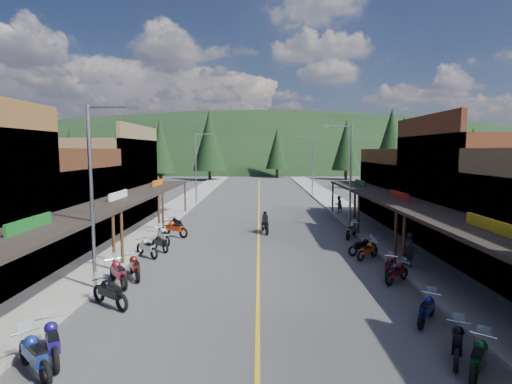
{
  "coord_description": "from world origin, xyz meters",
  "views": [
    {
      "loc": [
        0.05,
        -22.79,
        6.1
      ],
      "look_at": [
        -0.19,
        6.72,
        3.0
      ],
      "focal_mm": 28.0,
      "sensor_mm": 36.0,
      "label": 1
    }
  ],
  "objects_px": {
    "pine_3": "(277,148)",
    "bike_east_7": "(368,250)",
    "pine_4": "(346,145)",
    "bike_west_4": "(110,291)",
    "streetlight_1": "(197,165)",
    "pine_7": "(130,146)",
    "bike_west_10": "(174,228)",
    "pine_1": "(156,145)",
    "pine_11": "(391,143)",
    "bike_east_5": "(397,272)",
    "bike_west_6": "(135,265)",
    "bike_west_9": "(163,235)",
    "shop_west_2": "(38,208)",
    "bike_east_3": "(457,341)",
    "pine_0": "(71,148)",
    "bike_east_6": "(389,266)",
    "shop_west_3": "(99,180)",
    "bike_east_2": "(479,357)",
    "pine_9": "(401,148)",
    "pedestrian_east_a": "(409,249)",
    "bike_west_8": "(160,242)",
    "shop_east_3": "(419,192)",
    "streetlight_3": "(312,163)",
    "bike_west_2": "(34,353)",
    "streetlight_2": "(349,172)",
    "bike_west_3": "(52,339)",
    "shop_east_2": "(482,192)",
    "pine_2": "(209,141)",
    "bike_east_4": "(427,308)",
    "bike_east_8": "(363,245)",
    "pine_5": "(403,142)",
    "bike_west_7": "(147,247)",
    "bike_west_5": "(118,271)",
    "bike_west_11": "(176,223)",
    "pine_10": "(160,146)",
    "pine_6": "(472,148)"
  },
  "relations": [
    {
      "from": "pine_7",
      "to": "bike_west_10",
      "type": "height_order",
      "value": "pine_7"
    },
    {
      "from": "streetlight_1",
      "to": "pine_0",
      "type": "distance_m",
      "value": 51.93
    },
    {
      "from": "bike_west_5",
      "to": "bike_west_10",
      "type": "bearing_deg",
      "value": 52.15
    },
    {
      "from": "streetlight_1",
      "to": "bike_east_2",
      "type": "xyz_separation_m",
      "value": [
        12.91,
        -34.56,
        -3.88
      ]
    },
    {
      "from": "pine_9",
      "to": "bike_west_3",
      "type": "xyz_separation_m",
      "value": [
        -29.96,
        -56.78,
        -5.73
      ]
    },
    {
      "from": "shop_east_3",
      "to": "streetlight_3",
      "type": "xyz_separation_m",
      "value": [
        -6.8,
        18.7,
        1.93
      ]
    },
    {
      "from": "pine_11",
      "to": "bike_east_5",
      "type": "xyz_separation_m",
      "value": [
        -13.59,
        -42.85,
        -6.66
      ]
    },
    {
      "from": "shop_west_3",
      "to": "bike_west_6",
      "type": "height_order",
      "value": "shop_west_3"
    },
    {
      "from": "pine_7",
      "to": "bike_east_6",
      "type": "height_order",
      "value": "pine_7"
    },
    {
      "from": "streetlight_3",
      "to": "bike_west_3",
      "type": "bearing_deg",
      "value": -107.17
    },
    {
      "from": "bike_east_8",
      "to": "pedestrian_east_a",
      "type": "height_order",
      "value": "pedestrian_east_a"
    },
    {
      "from": "shop_east_3",
      "to": "pine_11",
      "type": "relative_size",
      "value": 0.88
    },
    {
      "from": "bike_east_6",
      "to": "bike_east_7",
      "type": "relative_size",
      "value": 1.0
    },
    {
      "from": "shop_west_2",
      "to": "bike_west_7",
      "type": "height_order",
      "value": "shop_west_2"
    },
    {
      "from": "bike_west_6",
      "to": "bike_west_9",
      "type": "height_order",
      "value": "bike_west_6"
    },
    {
      "from": "shop_west_3",
      "to": "bike_west_8",
      "type": "distance_m",
      "value": 13.36
    },
    {
      "from": "bike_east_3",
      "to": "pine_0",
      "type": "bearing_deg",
      "value": 149.5
    },
    {
      "from": "streetlight_2",
      "to": "bike_west_6",
      "type": "xyz_separation_m",
      "value": [
        -12.86,
        -12.27,
        -3.84
      ]
    },
    {
      "from": "pine_2",
      "to": "pine_5",
      "type": "height_order",
      "value": "same"
    },
    {
      "from": "pine_9",
      "to": "streetlight_2",
      "type": "bearing_deg",
      "value": -114.74
    },
    {
      "from": "pine_11",
      "to": "bike_west_2",
      "type": "distance_m",
      "value": 57.26
    },
    {
      "from": "pine_3",
      "to": "bike_east_7",
      "type": "height_order",
      "value": "pine_3"
    },
    {
      "from": "pine_2",
      "to": "pine_5",
      "type": "bearing_deg",
      "value": 17.65
    },
    {
      "from": "shop_west_3",
      "to": "pine_4",
      "type": "distance_m",
      "value": 58.27
    },
    {
      "from": "bike_east_4",
      "to": "bike_west_2",
      "type": "bearing_deg",
      "value": -128.1
    },
    {
      "from": "shop_west_2",
      "to": "shop_east_3",
      "type": "bearing_deg",
      "value": 19.24
    },
    {
      "from": "streetlight_2",
      "to": "bike_west_9",
      "type": "bearing_deg",
      "value": -157.77
    },
    {
      "from": "bike_west_6",
      "to": "bike_east_5",
      "type": "xyz_separation_m",
      "value": [
        12.32,
        -0.58,
        -0.09
      ]
    },
    {
      "from": "bike_east_4",
      "to": "pine_6",
      "type": "bearing_deg",
      "value": 97.41
    },
    {
      "from": "shop_west_2",
      "to": "bike_west_4",
      "type": "bearing_deg",
      "value": -50.01
    },
    {
      "from": "pine_9",
      "to": "bike_east_6",
      "type": "height_order",
      "value": "pine_9"
    },
    {
      "from": "pine_4",
      "to": "bike_west_4",
      "type": "xyz_separation_m",
      "value": [
        -23.77,
        -67.82,
        -6.61
      ]
    },
    {
      "from": "bike_west_3",
      "to": "bike_west_11",
      "type": "distance_m",
      "value": 19.13
    },
    {
      "from": "bike_west_8",
      "to": "pine_11",
      "type": "bearing_deg",
      "value": 13.47
    },
    {
      "from": "streetlight_1",
      "to": "pine_4",
      "type": "xyz_separation_m",
      "value": [
        24.95,
        38.0,
        2.78
      ]
    },
    {
      "from": "pine_4",
      "to": "bike_west_5",
      "type": "distance_m",
      "value": 70.04
    },
    {
      "from": "pine_3",
      "to": "bike_west_3",
      "type": "relative_size",
      "value": 4.85
    },
    {
      "from": "pine_2",
      "to": "pine_9",
      "type": "height_order",
      "value": "pine_2"
    },
    {
      "from": "streetlight_2",
      "to": "bike_east_8",
      "type": "bearing_deg",
      "value": -96.23
    },
    {
      "from": "streetlight_1",
      "to": "bike_east_7",
      "type": "xyz_separation_m",
      "value": [
        13.09,
        -22.85,
        -3.91
      ]
    },
    {
      "from": "bike_east_5",
      "to": "pine_9",
      "type": "bearing_deg",
      "value": 118.27
    },
    {
      "from": "bike_west_6",
      "to": "pedestrian_east_a",
      "type": "xyz_separation_m",
      "value": [
        13.64,
        1.55,
        0.42
      ]
    },
    {
      "from": "streetlight_2",
      "to": "pine_10",
      "type": "bearing_deg",
      "value": 120.71
    },
    {
      "from": "pine_11",
      "to": "bike_east_3",
      "type": "bearing_deg",
      "value": -105.93
    },
    {
      "from": "pine_9",
      "to": "pedestrian_east_a",
      "type": "relative_size",
      "value": 6.06
    },
    {
      "from": "shop_east_2",
      "to": "bike_west_10",
      "type": "distance_m",
      "value": 20.16
    },
    {
      "from": "pine_0",
      "to": "bike_west_9",
      "type": "xyz_separation_m",
      "value": [
        33.82,
        -59.37,
        -5.86
      ]
    },
    {
      "from": "pine_3",
      "to": "bike_east_8",
      "type": "relative_size",
      "value": 5.53
    },
    {
      "from": "bike_west_3",
      "to": "streetlight_3",
      "type": "bearing_deg",
      "value": 40.18
    },
    {
      "from": "pine_1",
      "to": "pine_4",
      "type": "relative_size",
      "value": 1.0
    }
  ]
}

